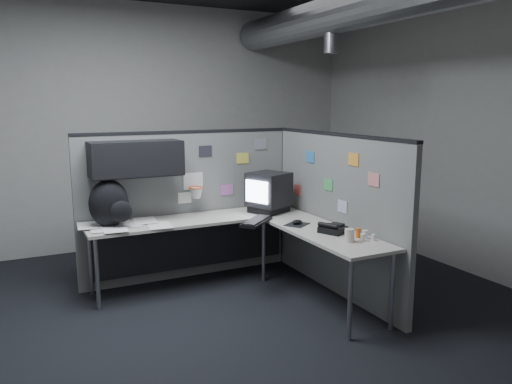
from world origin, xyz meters
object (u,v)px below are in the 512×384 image
keyboard (256,221)px  backpack (110,204)px  monitor (269,192)px  desk (230,232)px  phone (332,229)px

keyboard → backpack: backpack is taller
monitor → backpack: 1.69m
desk → phone: size_ratio=8.27×
monitor → backpack: bearing=-161.1°
backpack → phone: bearing=-45.9°
monitor → phone: monitor is taller
desk → monitor: size_ratio=4.57×
monitor → desk: bearing=-137.6°
desk → phone: (0.67, -0.84, 0.16)m
desk → backpack: size_ratio=4.94×
monitor → backpack: (-1.69, 0.09, 0.00)m
keyboard → phone: 0.80m
monitor → backpack: size_ratio=1.08×
phone → backpack: backpack is taller
monitor → keyboard: bearing=-109.0°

